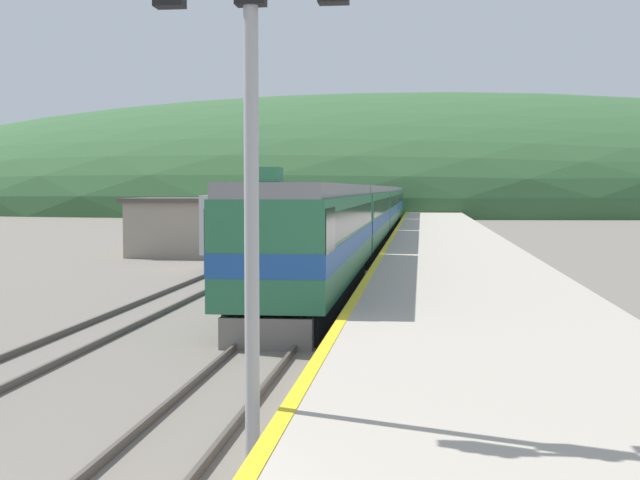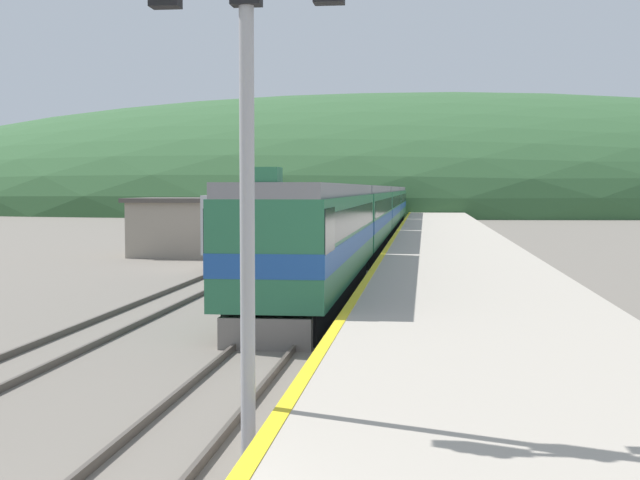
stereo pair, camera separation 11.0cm
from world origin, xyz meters
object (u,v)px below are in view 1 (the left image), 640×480
carriage_second (358,217)px  carriage_fourth (388,204)px  signal_mast_main (251,47)px  express_train_lead_car (313,237)px  carriage_third (377,208)px  siding_train (285,220)px

carriage_second → carriage_fourth: same height
carriage_second → signal_mast_main: signal_mast_main is taller
express_train_lead_car → carriage_second: bearing=90.0°
carriage_third → carriage_second: bearing=-90.0°
carriage_third → siding_train: (-4.87, -19.35, -0.35)m
carriage_third → carriage_fourth: 22.81m
express_train_lead_car → signal_mast_main: signal_mast_main is taller
express_train_lead_car → siding_train: bearing=100.9°
carriage_second → carriage_fourth: 45.62m
carriage_third → carriage_fourth: bearing=90.0°
express_train_lead_car → carriage_second: size_ratio=0.89×
express_train_lead_car → signal_mast_main: (1.39, -18.28, 3.52)m
carriage_fourth → siding_train: carriage_fourth is taller
siding_train → signal_mast_main: bearing=-81.8°
carriage_third → signal_mast_main: size_ratio=2.65×
express_train_lead_car → carriage_third: express_train_lead_car is taller
carriage_second → carriage_third: same height
carriage_second → carriage_fourth: size_ratio=1.00×
carriage_fourth → carriage_third: bearing=-90.0°
express_train_lead_car → carriage_fourth: 67.43m
express_train_lead_car → siding_train: express_train_lead_car is taller
express_train_lead_car → carriage_third: 44.62m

